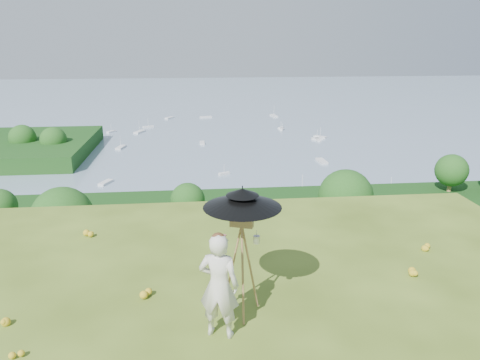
{
  "coord_description": "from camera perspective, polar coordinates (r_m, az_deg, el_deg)",
  "views": [
    {
      "loc": [
        0.14,
        -4.03,
        3.93
      ],
      "look_at": [
        1.01,
        4.52,
        1.3
      ],
      "focal_mm": 35.0,
      "sensor_mm": 36.0,
      "label": 1
    }
  ],
  "objects": [
    {
      "name": "shoreline_tier",
      "position": [
        88.54,
        -5.31,
        -9.85
      ],
      "size": [
        170.0,
        28.0,
        8.0
      ],
      "primitive_type": "cube",
      "color": "#655D51",
      "rests_on": "bay_water"
    },
    {
      "name": "sun_umbrella",
      "position": [
        6.5,
        0.29,
        -3.06
      ],
      "size": [
        1.44,
        1.44,
        0.56
      ],
      "primitive_type": null,
      "rotation": [
        0.0,
        0.0,
        -0.4
      ],
      "color": "black",
      "rests_on": "field_easel"
    },
    {
      "name": "field_easel",
      "position": [
        6.8,
        0.2,
        -9.76
      ],
      "size": [
        0.84,
        0.84,
        1.72
      ],
      "primitive_type": null,
      "rotation": [
        0.0,
        0.0,
        -0.35
      ],
      "color": "olive",
      "rests_on": "ground"
    },
    {
      "name": "harbor_town",
      "position": [
        85.8,
        -5.43,
        -5.97
      ],
      "size": [
        110.0,
        22.0,
        5.0
      ],
      "primitive_type": null,
      "color": "silver",
      "rests_on": "shoreline_tier"
    },
    {
      "name": "bay_water",
      "position": [
        246.96,
        -5.78,
        8.12
      ],
      "size": [
        700.0,
        700.0,
        0.0
      ],
      "primitive_type": "plane",
      "color": "#7594A8",
      "rests_on": "ground"
    },
    {
      "name": "moored_boats",
      "position": [
        169.72,
        -9.91,
        3.99
      ],
      "size": [
        140.0,
        140.0,
        0.7
      ],
      "primitive_type": null,
      "color": "silver",
      "rests_on": "bay_water"
    },
    {
      "name": "painter",
      "position": [
        6.39,
        -2.59,
        -12.75
      ],
      "size": [
        0.63,
        0.51,
        1.5
      ],
      "primitive_type": "imported",
      "rotation": [
        0.0,
        0.0,
        2.83
      ],
      "color": "silver",
      "rests_on": "ground"
    },
    {
      "name": "slope_trees",
      "position": [
        43.37,
        -5.44,
        -8.92
      ],
      "size": [
        110.0,
        50.0,
        6.0
      ],
      "primitive_type": null,
      "color": "#1C4715",
      "rests_on": "forest_slope"
    },
    {
      "name": "painter_cap",
      "position": [
        6.07,
        -2.68,
        -6.91
      ],
      "size": [
        0.28,
        0.3,
        0.1
      ],
      "primitive_type": null,
      "rotation": [
        0.0,
        0.0,
        -0.56
      ],
      "color": "#BD686C",
      "rests_on": "painter"
    }
  ]
}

